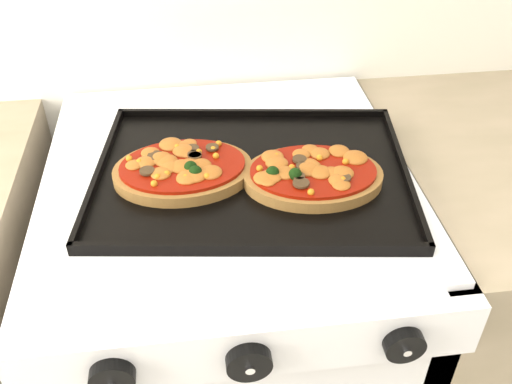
{
  "coord_description": "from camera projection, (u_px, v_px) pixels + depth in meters",
  "views": [
    {
      "loc": [
        -0.01,
        0.95,
        1.45
      ],
      "look_at": [
        0.08,
        1.62,
        0.92
      ],
      "focal_mm": 40.0,
      "sensor_mm": 36.0,
      "label": 1
    }
  ],
  "objects": [
    {
      "name": "knob_right",
      "position": [
        404.0,
        345.0,
        0.72
      ],
      "size": [
        0.05,
        0.02,
        0.05
      ],
      "primitive_type": "cylinder",
      "rotation": [
        1.57,
        0.0,
        0.0
      ],
      "color": "black",
      "rests_on": "control_panel"
    },
    {
      "name": "baking_tray",
      "position": [
        252.0,
        172.0,
        0.9
      ],
      "size": [
        0.53,
        0.42,
        0.02
      ],
      "primitive_type": "cube",
      "rotation": [
        0.0,
        0.0,
        -0.13
      ],
      "color": "black",
      "rests_on": "stove"
    },
    {
      "name": "control_panel",
      "position": [
        252.0,
        349.0,
        0.72
      ],
      "size": [
        0.6,
        0.02,
        0.09
      ],
      "primitive_type": "cube",
      "color": "silver",
      "rests_on": "stove"
    },
    {
      "name": "knob_center",
      "position": [
        249.0,
        362.0,
        0.7
      ],
      "size": [
        0.06,
        0.02,
        0.06
      ],
      "primitive_type": "cylinder",
      "rotation": [
        1.57,
        0.0,
        0.0
      ],
      "color": "black",
      "rests_on": "control_panel"
    },
    {
      "name": "knob_left",
      "position": [
        112.0,
        378.0,
        0.68
      ],
      "size": [
        0.06,
        0.02,
        0.06
      ],
      "primitive_type": "cylinder",
      "rotation": [
        1.57,
        0.0,
        0.0
      ],
      "color": "black",
      "rests_on": "control_panel"
    },
    {
      "name": "pizza_left",
      "position": [
        183.0,
        168.0,
        0.88
      ],
      "size": [
        0.22,
        0.16,
        0.03
      ],
      "primitive_type": null,
      "rotation": [
        0.0,
        0.0,
        0.02
      ],
      "color": "olive",
      "rests_on": "baking_tray"
    },
    {
      "name": "pizza_right",
      "position": [
        313.0,
        174.0,
        0.87
      ],
      "size": [
        0.23,
        0.17,
        0.03
      ],
      "primitive_type": null,
      "rotation": [
        0.0,
        0.0,
        -0.08
      ],
      "color": "olive",
      "rests_on": "baking_tray"
    },
    {
      "name": "stove",
      "position": [
        234.0,
        343.0,
        1.2
      ],
      "size": [
        0.6,
        0.6,
        0.91
      ],
      "primitive_type": "cube",
      "color": "silver",
      "rests_on": "floor"
    }
  ]
}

